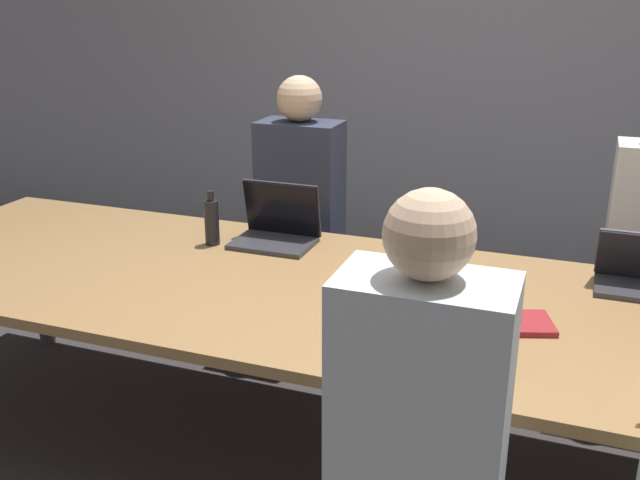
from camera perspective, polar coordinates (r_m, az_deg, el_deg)
The scene contains 11 objects.
ground_plane at distance 3.00m, azimuth 1.98°, elevation -17.28°, with size 24.00×24.00×0.00m, color #383333.
curtain_wall at distance 4.62m, azimuth 11.40°, elevation 14.19°, with size 12.00×0.06×2.80m.
conference_table at distance 2.64m, azimuth 2.15°, elevation -5.16°, with size 4.01×1.21×0.74m.
laptop_near_midright at distance 2.16m, azimuth 9.91°, elevation -7.64°, with size 0.33×0.25×0.25m.
person_near_midright at distance 1.83m, azimuth 7.70°, elevation -18.20°, with size 0.40×0.24×1.40m.
cup_near_midright at distance 2.30m, azimuth 3.95°, elevation -6.32°, with size 0.09×0.09×0.10m.
laptop_far_midleft at distance 3.11m, azimuth -3.43°, elevation 1.15°, with size 0.35×0.26×0.26m.
person_far_midleft at distance 3.58m, azimuth -1.56°, elevation 1.46°, with size 0.40×0.24×1.41m.
bottle_far_midleft at distance 3.10m, azimuth -8.66°, elevation 1.48°, with size 0.06×0.06×0.24m.
stapler at distance 2.45m, azimuth 9.39°, elevation -5.53°, with size 0.06×0.15×0.05m.
notebook at distance 2.45m, azimuth 16.12°, elevation -6.40°, with size 0.22×0.22×0.02m.
Camera 1 is at (0.74, -2.29, 1.79)m, focal length 40.00 mm.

